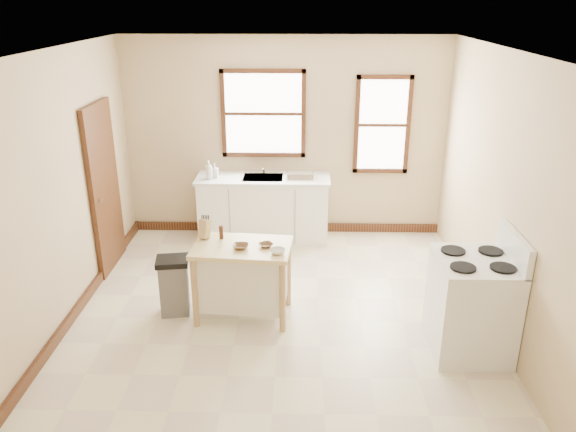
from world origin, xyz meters
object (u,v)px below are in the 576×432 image
Objects in this scene: bowl_c at (278,251)px; gas_stove at (473,293)px; soap_bottle_a at (209,170)px; knife_block at (205,229)px; soap_bottle_b at (215,171)px; kitchen_island at (243,281)px; dish_rack at (300,175)px; trash_bin at (174,286)px; pepper_grinder at (221,232)px; bowl_b at (266,245)px; bowl_a at (241,247)px.

bowl_c is 0.12× the size of gas_stove.
knife_block is (0.23, -1.82, -0.11)m from soap_bottle_a.
soap_bottle_b reaches higher than knife_block.
gas_stove is (2.27, -0.57, 0.20)m from kitchen_island.
bowl_c reaches higher than kitchen_island.
dish_rack reaches higher than trash_bin.
soap_bottle_b reaches higher than kitchen_island.
pepper_grinder is (0.34, -1.91, -0.11)m from soap_bottle_b.
knife_block reaches higher than bowl_b.
soap_bottle_a reaches higher than bowl_c.
soap_bottle_a is 1.30× the size of soap_bottle_b.
dish_rack is at bearing 80.40° from bowl_b.
bowl_c is at bearing -62.78° from soap_bottle_b.
soap_bottle_a reaches higher than knife_block.
gas_stove reaches higher than bowl_a.
trash_bin is (-1.14, 0.21, -0.53)m from bowl_c.
bowl_a is 0.27m from bowl_b.
soap_bottle_a is at bearing 78.12° from trash_bin.
knife_block is 1.33× the size of bowl_c.
gas_stove is (2.01, -0.55, -0.23)m from bowl_b.
bowl_a reaches higher than trash_bin.
trash_bin is (-0.34, -0.16, -0.60)m from knife_block.
soap_bottle_b is at bearing 100.13° from pepper_grinder.
soap_bottle_a is at bearing 113.92° from bowl_b.
soap_bottle_b reaches higher than bowl_a.
kitchen_island reaches higher than trash_bin.
gas_stove is (3.03, -0.60, 0.29)m from trash_bin.
trash_bin is 0.53× the size of gas_stove.
dish_rack is 3.13m from gas_stove.
kitchen_island is at bearing -105.56° from dish_rack.
bowl_a is at bearing -70.93° from soap_bottle_b.
gas_stove is at bearing -12.42° from bowl_a.
kitchen_island is 0.50m from bowl_b.
knife_block reaches higher than dish_rack.
soap_bottle_a reaches higher than soap_bottle_b.
soap_bottle_b is at bearing 47.53° from soap_bottle_a.
gas_stove is at bearing -38.80° from soap_bottle_b.
knife_block is at bearing 175.46° from pepper_grinder.
soap_bottle_b is 0.51× the size of dish_rack.
pepper_grinder reaches higher than trash_bin.
soap_bottle_a is 2.11m from trash_bin.
dish_rack is 2.52m from trash_bin.
knife_block is 1.20× the size of bowl_a.
knife_block is at bearing 164.22° from gas_stove.
trash_bin is (-1.01, 0.05, -0.52)m from bowl_b.
bowl_b is 0.12× the size of gas_stove.
soap_bottle_b reaches higher than bowl_b.
bowl_b is (0.26, 0.05, -0.00)m from bowl_a.
pepper_grinder is at bearing -113.31° from dish_rack.
pepper_grinder reaches higher than kitchen_island.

